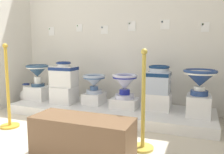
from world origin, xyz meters
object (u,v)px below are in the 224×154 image
Objects in this scene: plinth_block_leftmost at (199,106)px; museum_bench at (82,138)px; plinth_block_central_ornate at (94,98)px; info_placard_sixth at (205,27)px; antique_toilet_squat_floral at (159,79)px; antique_toilet_rightmost at (37,71)px; plinth_block_slender_white at (125,103)px; info_placard_first at (51,31)px; info_placard_fourth at (132,26)px; info_placard_second at (79,28)px; plinth_block_rightmost at (38,93)px; stanchion_post_near_left at (8,101)px; stanchion_post_near_right at (143,117)px; plinth_block_squat_floral at (158,101)px; info_placard_third at (104,30)px; antique_toilet_slender_white at (125,83)px; antique_toilet_leftmost at (200,78)px; antique_toilet_broad_patterned at (64,74)px; antique_toilet_central_ornate at (94,81)px; decorative_vase_companion at (27,96)px; plinth_block_broad_patterned at (64,95)px; info_placard_fifth at (165,24)px.

museum_bench is at bearing -125.91° from plinth_block_leftmost.
info_placard_sixth reaches higher than plinth_block_central_ornate.
antique_toilet_squat_floral is 2.86× the size of info_placard_sixth.
plinth_block_slender_white is at bearing 0.12° from antique_toilet_rightmost.
info_placard_first is 1.00× the size of info_placard_fourth.
plinth_block_leftmost is 2.88× the size of info_placard_second.
stanchion_post_near_left is at bearing -72.96° from plinth_block_rightmost.
plinth_block_squat_floral is at bearing 91.61° from stanchion_post_near_right.
plinth_block_leftmost is at bearing -17.72° from info_placard_third.
antique_toilet_leftmost is at bearing -0.79° from antique_toilet_slender_white.
antique_toilet_broad_patterned reaches higher than antique_toilet_squat_floral.
antique_toilet_central_ornate reaches higher than decorative_vase_companion.
plinth_block_central_ornate is 0.95× the size of plinth_block_leftmost.
info_placard_first is at bearing 137.78° from antique_toilet_broad_patterned.
decorative_vase_companion is at bearing 173.09° from plinth_block_broad_patterned.
info_placard_first reaches higher than antique_toilet_squat_floral.
stanchion_post_near_right is at bearing -62.09° from plinth_block_slender_white.
info_placard_second is at bearing 90.10° from plinth_block_broad_patterned.
museum_bench reaches higher than plinth_block_squat_floral.
info_placard_second is at bearing -0.00° from info_placard_first.
info_placard_first is (-0.03, 0.48, 1.06)m from plinth_block_rightmost.
antique_toilet_broad_patterned reaches higher than plinth_block_slender_white.
info_placard_second is at bearing 41.19° from antique_toilet_rightmost.
plinth_block_broad_patterned is 1.48m from plinth_block_squat_floral.
info_placard_sixth reaches higher than plinth_block_broad_patterned.
antique_toilet_leftmost reaches higher than plinth_block_broad_patterned.
antique_toilet_rightmost reaches higher than museum_bench.
decorative_vase_companion is at bearing -179.34° from plinth_block_squat_floral.
info_placard_fifth reaches higher than info_placard_first.
plinth_block_leftmost is at bearing 54.09° from museum_bench.
info_placard_fifth is 1.77m from stanchion_post_near_right.
plinth_block_broad_patterned is 0.92× the size of plinth_block_slender_white.
info_placard_first is at bearing 169.28° from antique_toilet_leftmost.
info_placard_second is 0.48m from info_placard_third.
plinth_block_central_ornate is 2.52× the size of info_placard_sixth.
antique_toilet_slender_white is 2.57× the size of info_placard_fifth.
info_placard_fifth is at bearing 21.23° from antique_toilet_central_ornate.
plinth_block_rightmost is at bearing -177.70° from plinth_block_squat_floral.
antique_toilet_broad_patterned is 2.02m from antique_toilet_leftmost.
info_placard_fifth is at bearing 0.00° from info_placard_fourth.
antique_toilet_broad_patterned reaches higher than plinth_block_leftmost.
antique_toilet_squat_floral reaches higher than antique_toilet_slender_white.
antique_toilet_slender_white is 1.06× the size of plinth_block_squat_floral.
info_placard_fourth is (0.48, 0.00, 0.04)m from info_placard_third.
stanchion_post_near_left reaches higher than antique_toilet_leftmost.
plinth_block_slender_white is at bearing -25.62° from info_placard_second.
plinth_block_slender_white is at bearing -42.60° from info_placard_third.
stanchion_post_near_left reaches higher than stanchion_post_near_right.
antique_toilet_slender_white is at bearing -1.59° from decorative_vase_companion.
info_placard_fourth is at bearing 94.88° from antique_toilet_slender_white.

